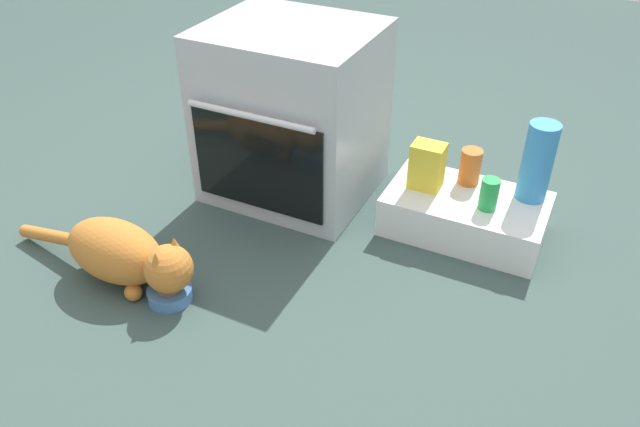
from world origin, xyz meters
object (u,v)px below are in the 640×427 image
Objects in this scene: pantry_cabinet at (465,214)px; snack_bag at (427,166)px; oven at (292,114)px; water_bottle at (537,162)px; food_bowl at (170,292)px; sauce_jar at (470,167)px; cat at (124,254)px; soda_can at (489,194)px.

pantry_cabinet is 3.26× the size of snack_bag.
water_bottle is (0.93, 0.11, -0.04)m from oven.
pantry_cabinet reaches higher than food_bowl.
water_bottle is (0.98, 0.91, 0.28)m from food_bowl.
snack_bag is (-0.14, -0.10, 0.02)m from sauce_jar.
food_bowl is 1.07× the size of sauce_jar.
cat is at bearing -134.73° from snack_bag.
cat is at bearing -136.01° from sauce_jar.
snack_bag is 1.50× the size of soda_can.
oven reaches higher than cat.
soda_can reaches higher than cat.
snack_bag is (-0.17, -0.00, 0.17)m from pantry_cabinet.
cat is at bearing -140.10° from pantry_cabinet.
cat is 6.64× the size of soda_can.
sauce_jar is at bearing 8.80° from oven.
food_bowl is 1.16m from soda_can.
snack_bag is (0.61, 0.80, 0.22)m from food_bowl.
oven is at bearing 76.48° from cat.
soda_can is (0.25, -0.04, -0.03)m from snack_bag.
cat is 1.48m from water_bottle.
cat is (-0.95, -0.80, 0.04)m from pantry_cabinet.
oven is 0.94m from water_bottle.
soda_can is at bearing -52.54° from sauce_jar.
food_bowl is 1.19m from sauce_jar.
water_bottle is at bearing 42.73° from food_bowl.
soda_can is at bearing -28.18° from pantry_cabinet.
sauce_jar is at bearing 127.46° from soda_can.
snack_bag is at bearing 47.75° from cat.
sauce_jar is 0.18m from soda_can.
oven is at bearing -179.11° from pantry_cabinet.
pantry_cabinet is 0.17m from soda_can.
water_bottle reaches higher than snack_bag.
sauce_jar is 0.17m from snack_bag.
water_bottle is 0.21m from soda_can.
oven reaches higher than food_bowl.
soda_can is (0.81, -0.03, -0.13)m from oven.
water_bottle is (0.21, 0.10, 0.23)m from pantry_cabinet.
snack_bag reaches higher than cat.
food_bowl is at bearing -93.26° from oven.
sauce_jar is at bearing 35.60° from snack_bag.
snack_bag is 0.60× the size of water_bottle.
food_bowl is at bearing -129.59° from sauce_jar.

